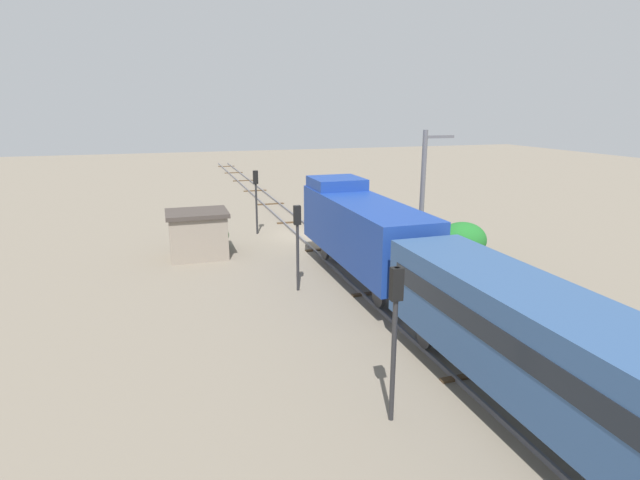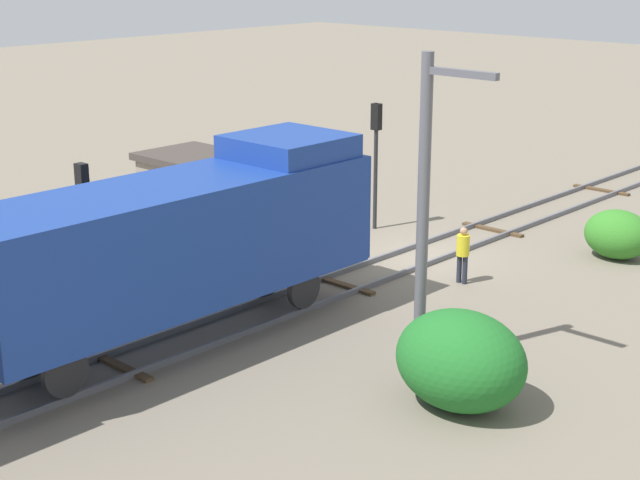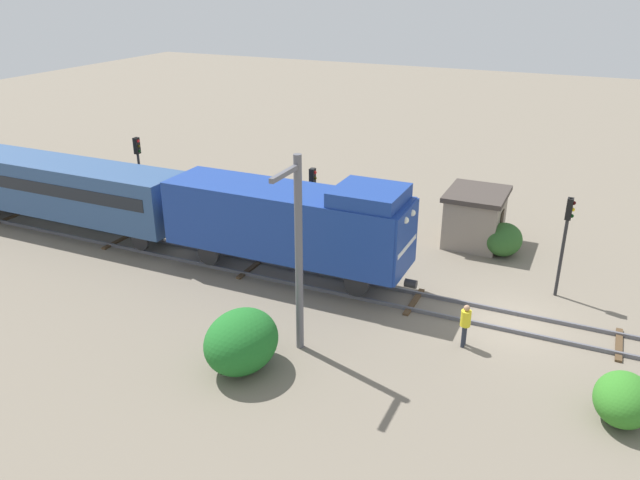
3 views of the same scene
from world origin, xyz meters
The scene contains 11 objects.
ground_plane centered at (0.00, 0.00, 0.00)m, with size 141.84×141.84×0.00m, color #756B5B.
railway_track centered at (0.00, 0.00, 0.07)m, with size 2.40×94.56×0.16m.
locomotive centered at (0.00, 9.74, 2.77)m, with size 2.90×11.60×4.60m.
traffic_signal_near centered at (3.20, -1.39, 3.05)m, with size 0.32×0.34×4.40m.
traffic_signal_mid centered at (3.40, 10.24, 2.89)m, with size 0.32×0.34×4.15m.
worker_near_track centered at (-2.40, 1.33, 1.00)m, with size 0.38×0.38×1.70m.
catenary_mast centered at (-5.07, 6.79, 3.91)m, with size 1.94×0.28×7.33m.
relay_hut centered at (7.50, 3.08, 1.39)m, with size 3.50×2.90×2.74m.
bush_near centered at (6.59, 1.44, 0.79)m, with size 2.17×1.77×1.58m, color #2D5C26.
bush_mid centered at (-4.58, -4.01, 0.78)m, with size 2.14×1.75×1.56m, color #337E26.
bush_far centered at (-7.04, 8.03, 1.07)m, with size 2.95×2.42×2.15m, color #1F6A26.
Camera 2 is at (-17.93, 24.08, 9.52)m, focal length 55.00 mm.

